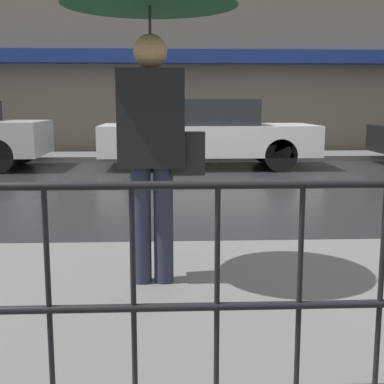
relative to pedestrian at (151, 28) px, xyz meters
name	(u,v)px	position (x,y,z in m)	size (l,w,h in m)	color
ground_plane	(232,187)	(1.19, 5.10, -1.91)	(80.00, 80.00, 0.00)	#262628
sidewalk_near	(329,305)	(1.19, -0.35, -1.84)	(28.00, 2.96, 0.13)	#60605E
sidewalk_far	(209,155)	(1.19, 9.99, -1.84)	(28.00, 1.84, 0.13)	#60605E
lane_marking	(232,187)	(1.19, 5.10, -1.90)	(25.20, 0.12, 0.01)	gold
building_storefront	(206,43)	(1.19, 11.03, 1.08)	(28.00, 0.85, 6.01)	#706656
pedestrian	(151,28)	(0.00, 0.00, 0.00)	(1.19, 1.19, 2.19)	#23283D
car_white	(206,133)	(0.96, 7.96, -1.14)	(4.63, 1.86, 1.48)	silver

